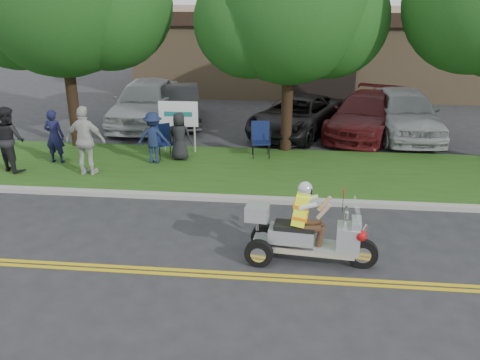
# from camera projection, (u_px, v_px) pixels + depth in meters

# --- Properties ---
(ground) EXTENTS (120.00, 120.00, 0.00)m
(ground) POSITION_uv_depth(u_px,v_px,m) (253.00, 263.00, 10.08)
(ground) COLOR #28282B
(ground) RESTS_ON ground
(centerline_near) EXTENTS (60.00, 0.10, 0.01)m
(centerline_near) POSITION_uv_depth(u_px,v_px,m) (250.00, 278.00, 9.54)
(centerline_near) COLOR gold
(centerline_near) RESTS_ON ground
(centerline_far) EXTENTS (60.00, 0.10, 0.01)m
(centerline_far) POSITION_uv_depth(u_px,v_px,m) (251.00, 274.00, 9.69)
(centerline_far) COLOR gold
(centerline_far) RESTS_ON ground
(curb) EXTENTS (60.00, 0.25, 0.12)m
(curb) POSITION_uv_depth(u_px,v_px,m) (262.00, 200.00, 12.89)
(curb) COLOR #A8A89E
(curb) RESTS_ON ground
(grass_verge) EXTENTS (60.00, 4.00, 0.10)m
(grass_verge) POSITION_uv_depth(u_px,v_px,m) (267.00, 171.00, 14.88)
(grass_verge) COLOR #254A13
(grass_verge) RESTS_ON ground
(commercial_building) EXTENTS (18.00, 8.20, 4.00)m
(commercial_building) POSITION_uv_depth(u_px,v_px,m) (320.00, 48.00, 26.76)
(commercial_building) COLOR #9E7F5B
(commercial_building) RESTS_ON ground
(tree_mid) EXTENTS (5.88, 4.80, 7.05)m
(tree_mid) POSITION_uv_depth(u_px,v_px,m) (292.00, 11.00, 15.13)
(tree_mid) COLOR #332114
(tree_mid) RESTS_ON ground
(business_sign) EXTENTS (1.25, 0.06, 1.75)m
(business_sign) POSITION_uv_depth(u_px,v_px,m) (178.00, 117.00, 16.03)
(business_sign) COLOR silver
(business_sign) RESTS_ON ground
(trike_scooter) EXTENTS (2.61, 0.91, 1.71)m
(trike_scooter) POSITION_uv_depth(u_px,v_px,m) (305.00, 235.00, 9.93)
(trike_scooter) COLOR black
(trike_scooter) RESTS_ON ground
(lawn_chair_a) EXTENTS (0.65, 0.67, 1.09)m
(lawn_chair_a) POSITION_uv_depth(u_px,v_px,m) (261.00, 137.00, 15.85)
(lawn_chair_a) COLOR black
(lawn_chair_a) RESTS_ON grass_verge
(lawn_chair_b) EXTENTS (0.74, 0.75, 1.01)m
(lawn_chair_b) POSITION_uv_depth(u_px,v_px,m) (163.00, 139.00, 15.81)
(lawn_chair_b) COLOR black
(lawn_chair_b) RESTS_ON grass_verge
(spectator_adult_left) EXTENTS (0.60, 0.40, 1.63)m
(spectator_adult_left) POSITION_uv_depth(u_px,v_px,m) (54.00, 136.00, 15.18)
(spectator_adult_left) COLOR #16173F
(spectator_adult_left) RESTS_ON grass_verge
(spectator_adult_mid) EXTENTS (1.14, 1.07, 1.88)m
(spectator_adult_mid) POSITION_uv_depth(u_px,v_px,m) (9.00, 139.00, 14.48)
(spectator_adult_mid) COLOR black
(spectator_adult_mid) RESTS_ON grass_verge
(spectator_adult_right) EXTENTS (1.19, 0.57, 1.97)m
(spectator_adult_right) POSITION_uv_depth(u_px,v_px,m) (86.00, 141.00, 14.16)
(spectator_adult_right) COLOR beige
(spectator_adult_right) RESTS_ON grass_verge
(spectator_chair_a) EXTENTS (1.01, 0.60, 1.55)m
(spectator_chair_a) POSITION_uv_depth(u_px,v_px,m) (153.00, 138.00, 15.18)
(spectator_chair_a) COLOR #192445
(spectator_chair_a) RESTS_ON grass_verge
(spectator_chair_b) EXTENTS (0.74, 0.50, 1.47)m
(spectator_chair_b) POSITION_uv_depth(u_px,v_px,m) (179.00, 136.00, 15.46)
(spectator_chair_b) COLOR black
(spectator_chair_b) RESTS_ON grass_verge
(parked_car_far_left) EXTENTS (2.17, 5.27, 1.79)m
(parked_car_far_left) POSITION_uv_depth(u_px,v_px,m) (146.00, 102.00, 19.72)
(parked_car_far_left) COLOR #B3B7BB
(parked_car_far_left) RESTS_ON ground
(parked_car_left) EXTENTS (2.54, 4.66, 1.46)m
(parked_car_left) POSITION_uv_depth(u_px,v_px,m) (179.00, 105.00, 20.00)
(parked_car_left) COLOR #343437
(parked_car_left) RESTS_ON ground
(parked_car_mid) EXTENTS (4.03, 5.44, 1.37)m
(parked_car_mid) POSITION_uv_depth(u_px,v_px,m) (297.00, 116.00, 18.53)
(parked_car_mid) COLOR black
(parked_car_mid) RESTS_ON ground
(parked_car_right) EXTENTS (3.72, 5.50, 1.48)m
(parked_car_right) POSITION_uv_depth(u_px,v_px,m) (365.00, 115.00, 18.43)
(parked_car_right) COLOR #4F1213
(parked_car_right) RESTS_ON ground
(parked_car_far_right) EXTENTS (2.30, 5.17, 1.73)m
(parked_car_far_right) POSITION_uv_depth(u_px,v_px,m) (404.00, 112.00, 18.23)
(parked_car_far_right) COLOR #A4A7AB
(parked_car_far_right) RESTS_ON ground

